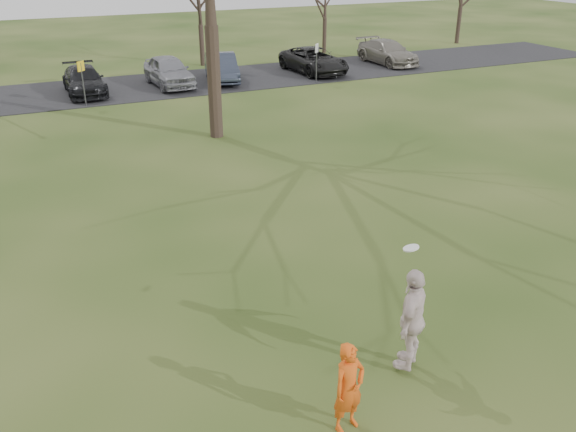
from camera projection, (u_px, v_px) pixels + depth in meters
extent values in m
plane|color=#1E380F|center=(384.00, 380.00, 10.54)|extent=(120.00, 120.00, 0.00)
cube|color=black|center=(118.00, 89.00, 31.16)|extent=(62.00, 6.50, 0.04)
imported|color=#E65312|center=(349.00, 388.00, 9.21)|extent=(0.63, 0.47, 1.56)
imported|color=black|center=(84.00, 81.00, 29.85)|extent=(1.89, 4.51, 1.30)
imported|color=gray|center=(169.00, 71.00, 31.45)|extent=(2.02, 4.60, 1.54)
imported|color=#2B3241|center=(222.00, 67.00, 32.57)|extent=(2.47, 4.62, 1.45)
imported|color=black|center=(314.00, 60.00, 34.65)|extent=(2.59, 5.15, 1.40)
imported|color=gray|center=(387.00, 52.00, 37.21)|extent=(2.12, 4.89, 1.40)
imported|color=silver|center=(412.00, 319.00, 10.41)|extent=(1.18, 1.08, 1.93)
cylinder|color=white|center=(411.00, 248.00, 9.99)|extent=(0.28, 0.27, 0.13)
cylinder|color=#47474C|center=(83.00, 85.00, 27.52)|extent=(0.06, 0.06, 2.00)
cube|color=yellow|center=(81.00, 66.00, 27.16)|extent=(0.35, 0.35, 0.45)
cylinder|color=#47474C|center=(316.00, 64.00, 32.10)|extent=(0.06, 0.06, 2.00)
cube|color=silver|center=(317.00, 48.00, 31.74)|extent=(0.35, 0.35, 0.45)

